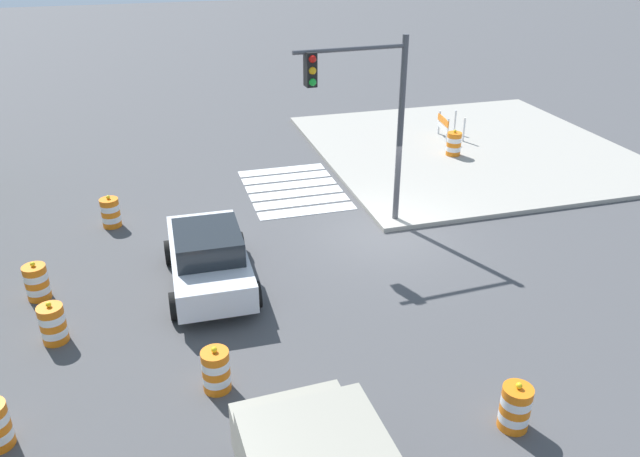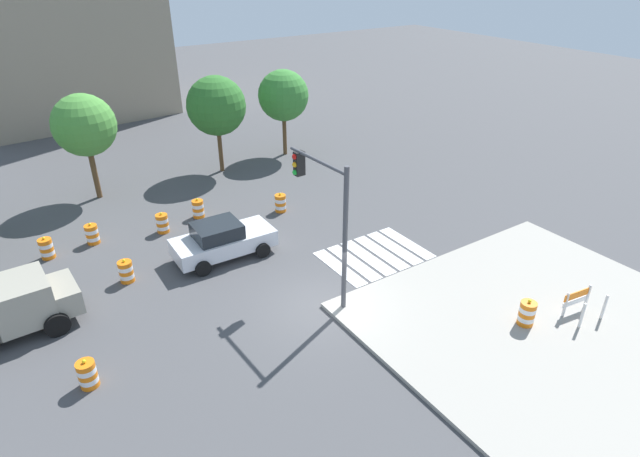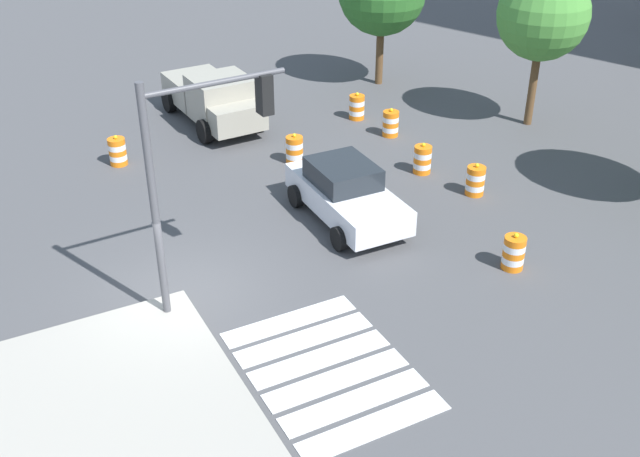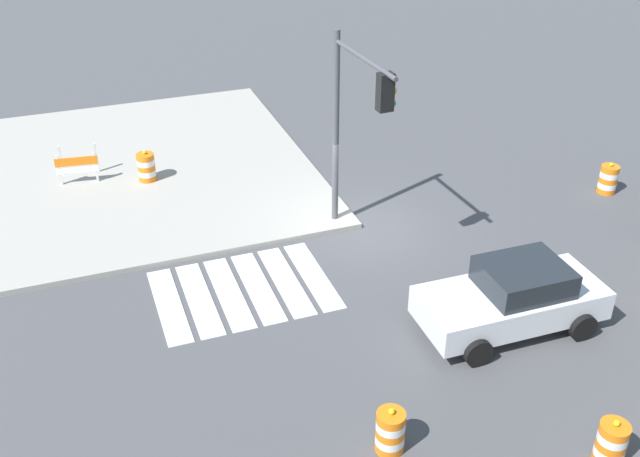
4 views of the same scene
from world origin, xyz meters
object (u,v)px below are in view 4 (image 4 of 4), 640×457
(traffic_barrel_near_corner, at_px, (390,431))
(construction_barricade, at_px, (77,164))
(sports_car, at_px, (513,297))
(traffic_barrel_on_sidewalk, at_px, (146,167))
(traffic_barrel_crosswalk_end, at_px, (611,443))
(traffic_barrel_median_far, at_px, (608,179))
(traffic_light_pole, at_px, (355,109))

(traffic_barrel_near_corner, relative_size, construction_barricade, 0.77)
(sports_car, relative_size, traffic_barrel_near_corner, 4.25)
(sports_car, xyz_separation_m, construction_barricade, (8.86, -10.96, -0.09))
(sports_car, xyz_separation_m, traffic_barrel_on_sidewalk, (6.83, -10.27, -0.21))
(traffic_barrel_crosswalk_end, xyz_separation_m, traffic_barrel_on_sidewalk, (6.30, -14.43, 0.15))
(traffic_barrel_median_far, bearing_deg, traffic_barrel_crosswalk_end, 51.56)
(traffic_barrel_near_corner, height_order, traffic_barrel_median_far, same)
(sports_car, relative_size, traffic_barrel_median_far, 4.25)
(traffic_barrel_median_far, xyz_separation_m, traffic_light_pole, (8.59, -0.04, 3.46))
(construction_barricade, distance_m, traffic_light_pole, 9.73)
(traffic_barrel_median_far, bearing_deg, traffic_barrel_on_sidewalk, -22.39)
(traffic_barrel_on_sidewalk, bearing_deg, construction_barricade, -18.59)
(traffic_light_pole, bearing_deg, sports_car, 112.98)
(traffic_barrel_near_corner, xyz_separation_m, traffic_barrel_crosswalk_end, (-3.71, 1.68, 0.00))
(traffic_barrel_median_far, distance_m, construction_barricade, 16.62)
(construction_barricade, relative_size, traffic_light_pole, 0.24)
(traffic_barrel_median_far, relative_size, construction_barricade, 0.77)
(sports_car, relative_size, traffic_light_pole, 0.79)
(traffic_barrel_near_corner, height_order, traffic_light_pole, traffic_light_pole)
(traffic_barrel_near_corner, bearing_deg, construction_barricade, -71.02)
(traffic_light_pole, bearing_deg, traffic_barrel_crosswalk_end, 99.55)
(sports_car, bearing_deg, traffic_light_pole, -67.02)
(traffic_barrel_on_sidewalk, distance_m, traffic_light_pole, 7.99)
(sports_car, height_order, traffic_barrel_crosswalk_end, sports_car)
(traffic_barrel_crosswalk_end, bearing_deg, traffic_barrel_median_far, -128.44)
(sports_car, distance_m, traffic_barrel_crosswalk_end, 4.21)
(traffic_barrel_crosswalk_end, relative_size, traffic_light_pole, 0.19)
(traffic_barrel_crosswalk_end, height_order, traffic_light_pole, traffic_light_pole)
(traffic_light_pole, bearing_deg, construction_barricade, -42.05)
(traffic_barrel_near_corner, distance_m, traffic_barrel_crosswalk_end, 4.08)
(sports_car, bearing_deg, traffic_barrel_median_far, -144.00)
(traffic_barrel_median_far, bearing_deg, traffic_light_pole, -0.25)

